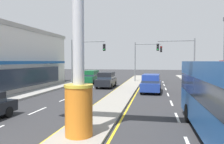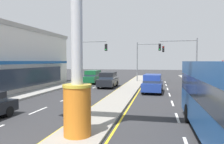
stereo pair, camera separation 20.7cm
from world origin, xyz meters
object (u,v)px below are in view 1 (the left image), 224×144
traffic_light_right_side (180,54)px  suv_mid_left_lane (106,79)px  district_sign (78,27)px  traffic_light_left_side (84,54)px  suv_far_left_oncoming (91,77)px  traffic_light_median_far (145,55)px  suv_near_right_lane (151,83)px

traffic_light_right_side → suv_mid_left_lane: traffic_light_right_side is taller
district_sign → traffic_light_right_side: 21.79m
traffic_light_left_side → suv_mid_left_lane: (3.58, -2.03, -3.26)m
suv_far_left_oncoming → traffic_light_median_far: bearing=25.2°
suv_mid_left_lane → traffic_light_median_far: bearing=60.8°
suv_mid_left_lane → suv_far_left_oncoming: size_ratio=1.00×
traffic_light_median_far → suv_near_right_lane: bearing=-84.1°
traffic_light_left_side → traffic_light_right_side: size_ratio=1.00×
suv_near_right_lane → suv_mid_left_lane: (-5.53, 3.52, 0.00)m
suv_near_right_lane → traffic_light_median_far: bearing=95.9°
traffic_light_left_side → suv_near_right_lane: traffic_light_left_side is taller
district_sign → suv_far_left_oncoming: (-6.07, 22.04, -3.67)m
traffic_light_right_side → suv_near_right_lane: 8.14m
traffic_light_median_far → suv_mid_left_lane: 9.52m
suv_near_right_lane → suv_far_left_oncoming: (-8.83, 7.74, 0.00)m
suv_mid_left_lane → suv_far_left_oncoming: (-3.30, 4.22, 0.00)m
traffic_light_left_side → suv_near_right_lane: (9.12, -5.55, -3.26)m
district_sign → traffic_light_left_side: 20.85m
traffic_light_left_side → traffic_light_median_far: bearing=36.1°
traffic_light_right_side → suv_near_right_lane: (-3.59, -6.54, -3.26)m
district_sign → suv_near_right_lane: size_ratio=1.74×
traffic_light_median_far → suv_far_left_oncoming: bearing=-154.8°
suv_mid_left_lane → traffic_light_right_side: bearing=18.3°
traffic_light_median_far → suv_mid_left_lane: bearing=-119.2°
traffic_light_median_far → suv_near_right_lane: 11.85m
traffic_light_left_side → traffic_light_right_side: same height
traffic_light_right_side → suv_far_left_oncoming: size_ratio=1.34×
traffic_light_right_side → traffic_light_left_side: bearing=-175.6°
district_sign → suv_near_right_lane: bearing=79.1°
district_sign → suv_mid_left_lane: size_ratio=1.76×
district_sign → traffic_light_median_far: district_sign is taller
traffic_light_right_side → district_sign: bearing=-107.0°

